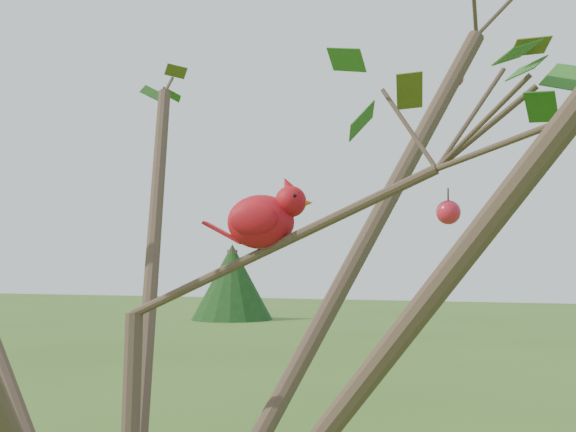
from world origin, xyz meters
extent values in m
sphere|color=red|center=(0.50, 0.62, 2.49)|extent=(0.04, 0.04, 0.04)
sphere|color=red|center=(0.56, 0.08, 2.13)|extent=(0.04, 0.04, 0.04)
ellipsoid|color=#B00F11|center=(0.23, 0.08, 2.12)|extent=(0.14, 0.11, 0.10)
sphere|color=#B00F11|center=(0.28, 0.09, 2.16)|extent=(0.07, 0.07, 0.06)
cone|color=#B00F11|center=(0.28, 0.09, 2.19)|extent=(0.05, 0.04, 0.04)
cone|color=#D85914|center=(0.31, 0.09, 2.16)|extent=(0.03, 0.02, 0.02)
ellipsoid|color=black|center=(0.30, 0.09, 2.15)|extent=(0.02, 0.03, 0.03)
cube|color=#B00F11|center=(0.16, 0.06, 2.10)|extent=(0.08, 0.04, 0.04)
ellipsoid|color=#B00F11|center=(0.22, 0.11, 2.13)|extent=(0.09, 0.04, 0.06)
ellipsoid|color=#B00F11|center=(0.23, 0.04, 2.13)|extent=(0.09, 0.04, 0.06)
cylinder|color=#3E2D21|center=(-11.04, 23.41, 1.30)|extent=(0.39, 0.39, 2.61)
cone|color=black|center=(-11.04, 23.41, 1.41)|extent=(3.04, 3.04, 2.83)
camera|label=1|loc=(0.75, -1.11, 2.05)|focal=45.00mm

